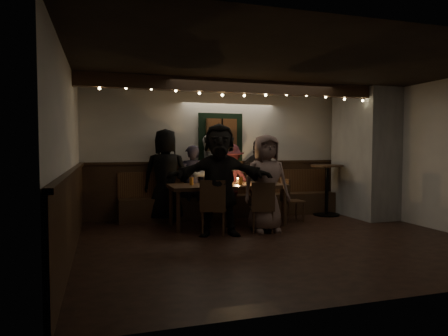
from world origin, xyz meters
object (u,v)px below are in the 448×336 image
object	(u,v)px
person_e	(259,179)
high_top	(327,183)
chair_end	(289,197)
person_d	(230,181)
chair_near_right	(262,204)
dining_table	(227,188)
person_g	(266,183)
person_a	(166,175)
chair_near_left	(214,204)
person_c	(208,177)
person_b	(192,183)
person_f	(219,179)

from	to	relation	value
person_e	high_top	bearing A→B (deg)	-169.74
chair_end	person_d	size ratio (longest dim) A/B	0.55
chair_near_right	person_d	size ratio (longest dim) A/B	0.57
chair_near_right	high_top	xyz separation A→B (m)	(1.98, 1.24, 0.19)
high_top	person_d	distance (m)	2.07
dining_table	person_g	world-z (taller)	person_g
person_a	person_g	size ratio (longest dim) A/B	1.08
chair_near_left	person_a	world-z (taller)	person_a
person_c	dining_table	bearing A→B (deg)	89.14
chair_near_right	person_d	world-z (taller)	person_d
high_top	person_c	distance (m)	2.53
high_top	person_b	xyz separation A→B (m)	(-2.85, 0.31, 0.06)
chair_end	high_top	xyz separation A→B (m)	(1.06, 0.38, 0.21)
person_b	person_d	distance (m)	0.80
person_d	person_f	size ratio (longest dim) A/B	0.82
dining_table	chair_near_right	size ratio (longest dim) A/B	2.47
chair_near_left	high_top	world-z (taller)	high_top
person_e	person_c	bearing A→B (deg)	11.21
person_c	person_f	distance (m)	1.53
person_f	chair_end	bearing A→B (deg)	38.28
high_top	person_b	bearing A→B (deg)	173.82
chair_near_right	person_g	distance (m)	0.38
person_a	person_d	bearing A→B (deg)	-161.15
person_d	person_g	size ratio (longest dim) A/B	0.91
person_a	person_g	xyz separation A→B (m)	(1.49, -1.43, -0.07)
person_a	person_b	world-z (taller)	person_a
person_e	person_g	size ratio (longest dim) A/B	0.96
dining_table	chair_near_left	size ratio (longest dim) A/B	2.32
chair_near_left	chair_end	distance (m)	1.95
chair_near_left	person_d	world-z (taller)	person_d
dining_table	person_f	size ratio (longest dim) A/B	1.16
person_c	person_e	bearing A→B (deg)	160.05
person_f	person_e	bearing A→B (deg)	60.18
person_c	person_d	bearing A→B (deg)	166.29
chair_end	person_f	distance (m)	1.89
person_a	person_b	distance (m)	0.54
person_c	person_f	world-z (taller)	person_f
person_e	person_b	bearing A→B (deg)	13.89
person_d	chair_near_left	bearing A→B (deg)	83.81
person_b	person_e	distance (m)	1.39
high_top	person_a	xyz separation A→B (m)	(-3.36, 0.29, 0.22)
chair_near_left	chair_near_right	world-z (taller)	chair_near_left
dining_table	person_b	xyz separation A→B (m)	(-0.51, 0.73, 0.05)
person_b	high_top	bearing A→B (deg)	173.36
person_a	chair_near_left	bearing A→B (deg)	127.22
person_f	person_c	bearing A→B (deg)	94.46
chair_near_left	person_g	distance (m)	1.00
chair_end	person_a	world-z (taller)	person_a
chair_near_right	person_a	size ratio (longest dim) A/B	0.48
person_c	person_e	world-z (taller)	person_c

